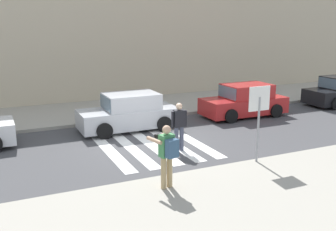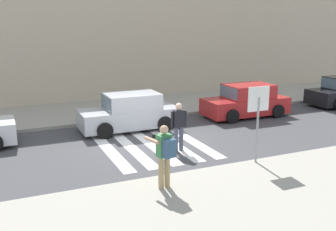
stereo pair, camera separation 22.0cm
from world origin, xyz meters
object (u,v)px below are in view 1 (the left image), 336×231
at_px(photographer_with_backpack, 167,151).
at_px(parked_car_red, 244,101).
at_px(parked_car_silver, 129,113).
at_px(pedestrian_crossing, 179,124).
at_px(stop_sign, 259,108).

bearing_deg(photographer_with_backpack, parked_car_red, 42.33).
height_order(parked_car_silver, parked_car_red, same).
bearing_deg(photographer_with_backpack, parked_car_silver, 79.80).
bearing_deg(pedestrian_crossing, stop_sign, -55.88).
height_order(photographer_with_backpack, parked_car_silver, photographer_with_backpack).
bearing_deg(parked_car_red, pedestrian_crossing, -146.93).
bearing_deg(parked_car_silver, pedestrian_crossing, -78.46).
xyz_separation_m(stop_sign, pedestrian_crossing, (-1.58, 2.34, -0.92)).
bearing_deg(photographer_with_backpack, pedestrian_crossing, 58.68).
distance_m(photographer_with_backpack, pedestrian_crossing, 3.52).
bearing_deg(parked_car_silver, parked_car_red, -0.00).
height_order(stop_sign, parked_car_silver, stop_sign).
relative_size(pedestrian_crossing, parked_car_red, 0.42).
height_order(photographer_with_backpack, parked_car_red, photographer_with_backpack).
distance_m(stop_sign, photographer_with_backpack, 3.55).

